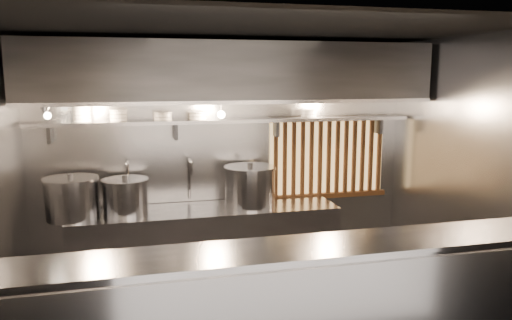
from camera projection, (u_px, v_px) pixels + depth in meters
name	position (u px, v px, depth m)	size (l,w,h in m)	color
ceiling	(256.00, 28.00, 4.34)	(4.50, 4.50, 0.00)	black
wall_back	(226.00, 159.00, 6.01)	(4.50, 4.50, 0.00)	gray
wall_right	(468.00, 174.00, 5.11)	(3.00, 3.00, 0.00)	gray
serving_counter	(286.00, 319.00, 3.79)	(4.50, 0.56, 1.13)	#98989D
cooking_bench	(207.00, 246.00, 5.74)	(3.00, 0.70, 0.90)	#98989D
bowl_shelf	(228.00, 121.00, 5.76)	(4.40, 0.34, 0.04)	#98989D
exhaust_hood	(231.00, 73.00, 5.45)	(4.40, 0.81, 0.65)	#2D2D30
wood_screen	(328.00, 157.00, 6.28)	(1.56, 0.09, 1.04)	#EFBB6B
faucet_left	(128.00, 173.00, 5.62)	(0.04, 0.30, 0.50)	silver
faucet_right	(190.00, 170.00, 5.79)	(0.04, 0.30, 0.50)	silver
heat_lamp	(44.00, 110.00, 4.82)	(0.25, 0.35, 0.20)	#98989D
pendant_bulb	(221.00, 114.00, 5.60)	(0.09, 0.09, 0.19)	#2D2D30
stock_pot_left	(72.00, 198.00, 5.25)	(0.58, 0.58, 0.48)	#98989D
stock_pot_mid	(126.00, 196.00, 5.45)	(0.53, 0.53, 0.42)	#98989D
stock_pot_right	(250.00, 186.00, 5.75)	(0.63, 0.63, 0.51)	#98989D
bowl_stack_0	(82.00, 114.00, 5.36)	(0.21, 0.21, 0.17)	white
bowl_stack_1	(119.00, 115.00, 5.45)	(0.20, 0.20, 0.13)	white
bowl_stack_2	(163.00, 116.00, 5.57)	(0.21, 0.21, 0.09)	white
bowl_stack_3	(198.00, 115.00, 5.66)	(0.23, 0.23, 0.09)	white
bowl_stack_4	(309.00, 113.00, 5.98)	(0.20, 0.20, 0.09)	white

